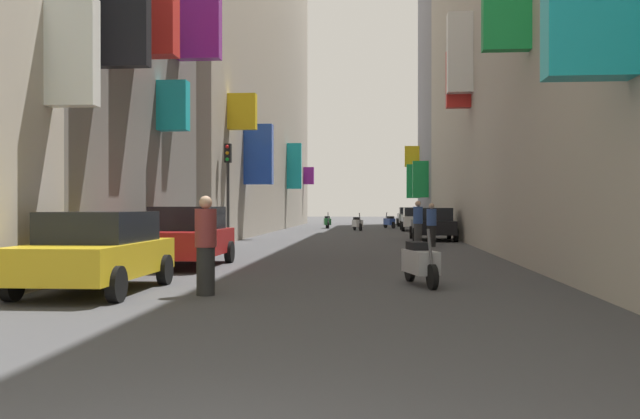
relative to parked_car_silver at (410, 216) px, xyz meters
The scene contains 17 objects.
ground_plane 21.84m from the parked_car_silver, 100.23° to the right, with size 140.00×140.00×0.00m, color #424244.
building_left_mid_c 18.56m from the parked_car_silver, 139.37° to the right, with size 7.35×37.40×21.55m.
building_right_mid_b 10.51m from the parked_car_silver, 11.60° to the left, with size 7.26×15.36×20.84m.
parked_car_silver is the anchor object (origin of this frame).
parked_car_red 37.99m from the parked_car_silver, 101.43° to the right, with size 1.86×4.04×1.55m.
parked_car_yellow 43.31m from the parked_car_silver, 100.28° to the right, with size 1.94×3.95×1.46m.
parked_car_black 22.62m from the parked_car_silver, 90.12° to the right, with size 1.96×4.27×1.48m.
parked_car_white 10.17m from the parked_car_silver, 90.65° to the right, with size 1.90×4.15×1.46m.
scooter_blue 5.73m from the parked_car_silver, 107.22° to the right, with size 0.83×1.78×1.13m.
scooter_white 10.97m from the parked_car_silver, 110.43° to the right, with size 0.75×1.89×1.13m.
scooter_silver 41.12m from the parked_car_silver, 92.49° to the right, with size 0.71×1.91×1.13m.
scooter_green 8.40m from the parked_car_silver, 136.21° to the right, with size 0.60×1.80×1.13m.
pedestrian_crossing 27.81m from the parked_car_silver, 91.07° to the right, with size 0.52×0.52×1.68m.
pedestrian_near_left 26.81m from the parked_car_silver, 92.08° to the right, with size 0.52×0.52×1.78m.
pedestrian_near_right 43.31m from the parked_car_silver, 97.47° to the right, with size 0.44×0.44×1.75m.
pedestrian_mid_street 33.22m from the parked_car_silver, 104.03° to the right, with size 0.53×0.53×1.55m.
traffic_light_near_corner 28.93m from the parked_car_silver, 107.17° to the right, with size 0.26×0.34×4.04m.
Camera 1 is at (1.22, -3.49, 1.57)m, focal length 39.27 mm.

